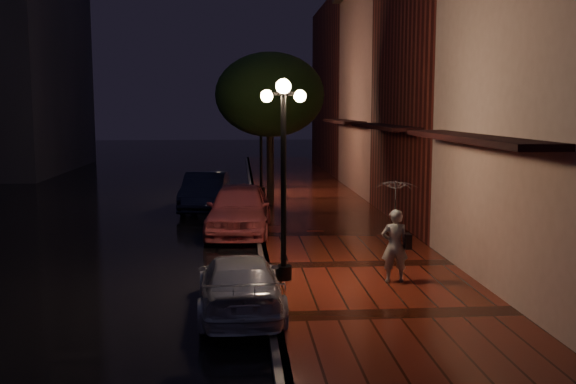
# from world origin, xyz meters

# --- Properties ---
(ground) EXTENTS (120.00, 120.00, 0.00)m
(ground) POSITION_xyz_m (0.00, 0.00, 0.00)
(ground) COLOR black
(ground) RESTS_ON ground
(sidewalk) EXTENTS (4.50, 60.00, 0.15)m
(sidewalk) POSITION_xyz_m (2.25, 0.00, 0.07)
(sidewalk) COLOR #4E1A0D
(sidewalk) RESTS_ON ground
(curb) EXTENTS (0.25, 60.00, 0.15)m
(curb) POSITION_xyz_m (0.00, 0.00, 0.07)
(curb) COLOR #595451
(curb) RESTS_ON ground
(storefront_mid) EXTENTS (5.00, 8.00, 11.00)m
(storefront_mid) POSITION_xyz_m (7.00, 2.00, 5.50)
(storefront_mid) COLOR #511914
(storefront_mid) RESTS_ON ground
(storefront_far) EXTENTS (5.00, 8.00, 9.00)m
(storefront_far) POSITION_xyz_m (7.00, 10.00, 4.50)
(storefront_far) COLOR #8C5951
(storefront_far) RESTS_ON ground
(storefront_extra) EXTENTS (5.00, 12.00, 10.00)m
(storefront_extra) POSITION_xyz_m (7.00, 20.00, 5.00)
(storefront_extra) COLOR #511914
(storefront_extra) RESTS_ON ground
(streetlamp_near) EXTENTS (0.96, 0.36, 4.31)m
(streetlamp_near) POSITION_xyz_m (0.35, -5.00, 2.60)
(streetlamp_near) COLOR black
(streetlamp_near) RESTS_ON sidewalk
(streetlamp_far) EXTENTS (0.96, 0.36, 4.31)m
(streetlamp_far) POSITION_xyz_m (0.35, 9.00, 2.60)
(streetlamp_far) COLOR black
(streetlamp_far) RESTS_ON sidewalk
(street_tree) EXTENTS (4.16, 4.16, 5.80)m
(street_tree) POSITION_xyz_m (0.61, 5.99, 4.24)
(street_tree) COLOR black
(street_tree) RESTS_ON sidewalk
(pink_car) EXTENTS (2.19, 4.73, 1.57)m
(pink_car) POSITION_xyz_m (-0.60, 0.89, 0.79)
(pink_car) COLOR #C45056
(pink_car) RESTS_ON ground
(navy_car) EXTENTS (1.81, 4.44, 1.43)m
(navy_car) POSITION_xyz_m (-1.88, 5.67, 0.72)
(navy_car) COLOR black
(navy_car) RESTS_ON ground
(silver_car) EXTENTS (1.71, 3.90, 1.11)m
(silver_car) POSITION_xyz_m (-0.60, -6.78, 0.56)
(silver_car) COLOR #BAB8C1
(silver_car) RESTS_ON ground
(woman_with_umbrella) EXTENTS (0.92, 0.93, 2.20)m
(woman_with_umbrella) POSITION_xyz_m (2.71, -5.36, 1.61)
(woman_with_umbrella) COLOR white
(woman_with_umbrella) RESTS_ON sidewalk
(parking_meter) EXTENTS (0.14, 0.12, 1.25)m
(parking_meter) POSITION_xyz_m (0.89, 2.31, 0.91)
(parking_meter) COLOR black
(parking_meter) RESTS_ON sidewalk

